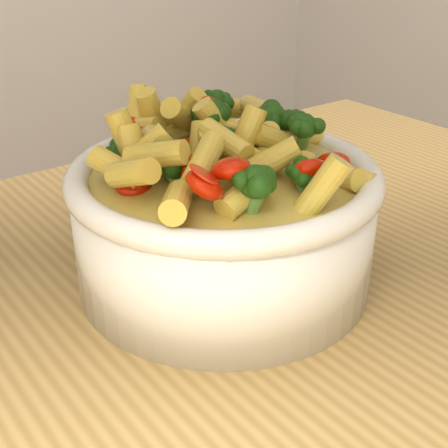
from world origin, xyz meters
TOP-DOWN VIEW (x-y plane):
  - serving_bowl at (0.10, 0.07)m, footprint 0.25×0.25m
  - pasta_salad at (0.10, 0.07)m, footprint 0.20×0.20m

SIDE VIEW (x-z plane):
  - serving_bowl at x=0.10m, z-range 0.90..1.01m
  - pasta_salad at x=0.10m, z-range 1.00..1.04m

